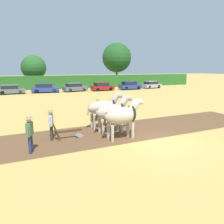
# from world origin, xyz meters

# --- Properties ---
(ground_plane) EXTENTS (240.00, 240.00, 0.00)m
(ground_plane) POSITION_xyz_m (0.00, 0.00, 0.00)
(ground_plane) COLOR tan
(plowed_furrow_strip) EXTENTS (32.78, 6.00, 0.01)m
(plowed_furrow_strip) POSITION_xyz_m (-6.72, 2.27, 0.00)
(plowed_furrow_strip) COLOR brown
(plowed_furrow_strip) RESTS_ON ground
(hedgerow) EXTENTS (61.32, 1.63, 2.54)m
(hedgerow) POSITION_xyz_m (0.00, 33.92, 1.27)
(hedgerow) COLOR #286023
(hedgerow) RESTS_ON ground
(tree_center_left) EXTENTS (5.04, 5.04, 6.60)m
(tree_center_left) POSITION_xyz_m (-4.19, 38.85, 4.07)
(tree_center_left) COLOR #423323
(tree_center_left) RESTS_ON ground
(tree_center) EXTENTS (6.87, 6.87, 9.80)m
(tree_center) POSITION_xyz_m (14.59, 39.06, 6.35)
(tree_center) COLOR brown
(tree_center) RESTS_ON ground
(draft_horse_lead_left) EXTENTS (2.63, 1.11, 2.36)m
(draft_horse_lead_left) POSITION_xyz_m (-1.67, 1.20, 1.37)
(draft_horse_lead_left) COLOR #B2A38E
(draft_horse_lead_left) RESTS_ON ground
(draft_horse_lead_right) EXTENTS (2.65, 1.12, 2.40)m
(draft_horse_lead_right) POSITION_xyz_m (-1.73, 2.51, 1.34)
(draft_horse_lead_right) COLOR #B2A38E
(draft_horse_lead_right) RESTS_ON ground
(draft_horse_trail_left) EXTENTS (2.74, 1.06, 2.42)m
(draft_horse_trail_left) POSITION_xyz_m (-1.79, 3.83, 1.39)
(draft_horse_trail_left) COLOR #B2A38E
(draft_horse_trail_left) RESTS_ON ground
(plow) EXTENTS (1.78, 0.48, 1.13)m
(plow) POSITION_xyz_m (-4.37, 2.38, 0.33)
(plow) COLOR #4C331E
(plow) RESTS_ON ground
(farmer_at_plow) EXTENTS (0.43, 0.65, 1.73)m
(farmer_at_plow) POSITION_xyz_m (-5.43, 2.48, 1.02)
(farmer_at_plow) COLOR #38332D
(farmer_at_plow) RESTS_ON ground
(farmer_beside_team) EXTENTS (0.43, 0.64, 1.72)m
(farmer_beside_team) POSITION_xyz_m (-1.63, 5.55, 1.01)
(farmer_beside_team) COLOR #4C4C4C
(farmer_beside_team) RESTS_ON ground
(farmer_onlooker_left) EXTENTS (0.45, 0.66, 1.80)m
(farmer_onlooker_left) POSITION_xyz_m (-6.60, 0.90, 1.07)
(farmer_onlooker_left) COLOR #28334C
(farmer_onlooker_left) RESTS_ON ground
(parked_car_center_left) EXTENTS (4.09, 1.94, 1.43)m
(parked_car_center_left) POSITION_xyz_m (-8.40, 27.53, 0.69)
(parked_car_center_left) COLOR #565B66
(parked_car_center_left) RESTS_ON ground
(parked_car_center) EXTENTS (4.51, 2.18, 1.53)m
(parked_car_center) POSITION_xyz_m (-3.27, 27.65, 0.73)
(parked_car_center) COLOR navy
(parked_car_center) RESTS_ON ground
(parked_car_center_right) EXTENTS (4.34, 2.51, 1.46)m
(parked_car_center_right) POSITION_xyz_m (1.69, 27.63, 0.71)
(parked_car_center_right) COLOR #565B66
(parked_car_center_right) RESTS_ON ground
(parked_car_right) EXTENTS (4.03, 2.00, 1.50)m
(parked_car_right) POSITION_xyz_m (6.51, 27.08, 0.72)
(parked_car_right) COLOR maroon
(parked_car_right) RESTS_ON ground
(parked_car_far_right) EXTENTS (4.22, 1.93, 1.56)m
(parked_car_far_right) POSITION_xyz_m (12.06, 27.04, 0.75)
(parked_car_far_right) COLOR navy
(parked_car_far_right) RESTS_ON ground
(parked_car_end_right) EXTENTS (4.08, 2.30, 1.42)m
(parked_car_end_right) POSITION_xyz_m (17.20, 27.74, 0.69)
(parked_car_end_right) COLOR #9E9EA8
(parked_car_end_right) RESTS_ON ground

